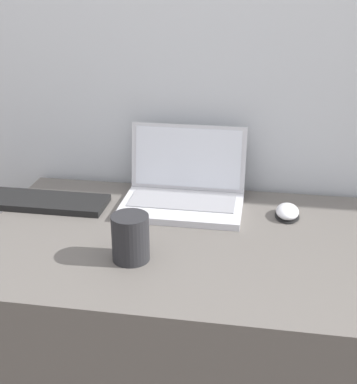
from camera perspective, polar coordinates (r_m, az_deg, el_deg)
The scene contains 6 objects.
wall_back at distance 1.67m, azimuth 2.95°, elevation 17.38°, with size 7.00×0.04×2.50m.
desk at distance 1.65m, azimuth 0.61°, elevation -16.36°, with size 1.12×0.71×0.74m.
laptop at distance 1.62m, azimuth 0.57°, elevation 0.31°, with size 0.36×0.26×0.22m.
drink_cup at distance 1.32m, azimuth -5.15°, elevation -4.81°, with size 0.09×0.09×0.12m.
computer_mouse at distance 1.58m, azimuth 11.53°, elevation -2.11°, with size 0.07×0.10×0.04m.
external_keyboard at distance 1.69m, azimuth -14.69°, elevation -0.96°, with size 0.42×0.13×0.02m.
Camera 1 is at (0.19, -0.90, 1.42)m, focal length 50.00 mm.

